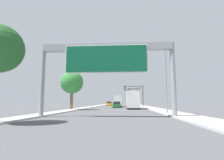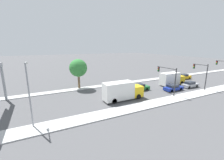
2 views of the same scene
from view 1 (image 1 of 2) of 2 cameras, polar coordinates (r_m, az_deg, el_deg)
sidewalk_right at (r=59.23m, az=9.83°, el=-8.35°), size 3.00×120.00×0.15m
median_strip_left at (r=59.60m, az=-4.83°, el=-8.42°), size 2.00×120.00×0.15m
sign_gantry at (r=17.39m, az=-1.90°, el=7.03°), size 13.34×0.73×7.25m
car_far_right at (r=63.23m, az=-0.86°, el=-7.78°), size 1.76×4.48×1.54m
car_mid_center at (r=43.38m, az=1.63°, el=-8.10°), size 1.88×4.63×1.52m
car_mid_right at (r=56.25m, az=5.75°, el=-7.87°), size 1.70×4.52×1.46m
car_near_left at (r=50.39m, az=5.96°, el=-7.99°), size 1.89×4.64×1.38m
truck_box_primary at (r=53.60m, az=2.06°, el=-6.87°), size 2.34×7.09×3.34m
truck_box_secondary at (r=36.65m, az=6.72°, el=-6.57°), size 2.42×7.94×3.54m
traffic_light_near_intersection at (r=47.09m, az=7.89°, el=-3.92°), size 5.26×0.32×5.87m
traffic_light_mid_block at (r=57.09m, az=7.81°, el=-4.46°), size 3.64×0.32×6.07m
traffic_light_far_intersection at (r=67.07m, az=7.15°, el=-4.65°), size 4.01×0.32×6.39m
palm_tree_background at (r=32.95m, az=-12.94°, el=-0.84°), size 4.15×4.15×7.09m
street_lamp_right at (r=22.35m, az=16.18°, el=2.01°), size 2.76×0.28×8.23m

